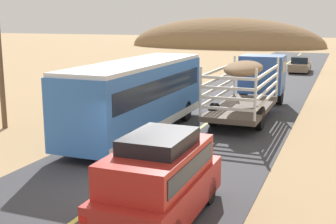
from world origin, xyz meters
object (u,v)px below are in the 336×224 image
object	(u,v)px
suv_near	(160,178)
car_far	(300,65)
livestock_truck	(256,79)
bus	(138,95)

from	to	relation	value
suv_near	car_far	xyz separation A→B (m)	(0.14, 34.90, -0.46)
livestock_truck	car_far	distance (m)	20.00
bus	car_far	distance (m)	27.53
suv_near	livestock_truck	world-z (taller)	livestock_truck
suv_near	car_far	distance (m)	34.91
suv_near	bus	world-z (taller)	bus
livestock_truck	bus	distance (m)	8.15
suv_near	bus	xyz separation A→B (m)	(-4.28, 7.75, 0.60)
suv_near	car_far	world-z (taller)	suv_near
livestock_truck	car_far	size ratio (longest dim) A/B	2.20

